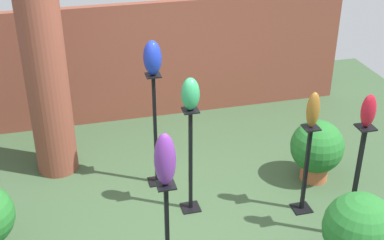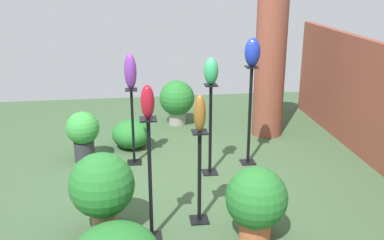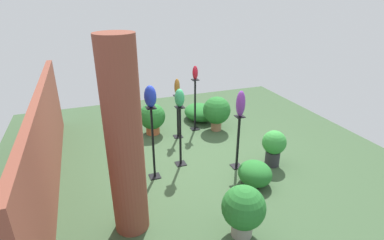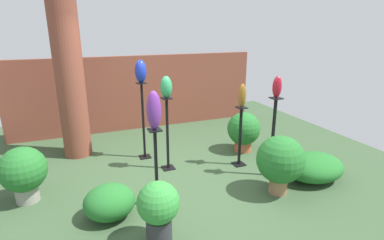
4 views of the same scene
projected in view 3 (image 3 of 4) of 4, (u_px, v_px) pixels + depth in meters
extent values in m
plane|color=#385133|center=(199.00, 159.00, 6.16)|extent=(8.00, 8.00, 0.00)
cube|color=brown|center=(47.00, 144.00, 4.97)|extent=(5.60, 0.12, 1.68)
cylinder|color=brown|center=(125.00, 142.00, 3.87)|extent=(0.49, 0.49, 2.76)
cube|color=black|center=(178.00, 136.00, 7.10)|extent=(0.20, 0.20, 0.01)
cube|color=black|center=(178.00, 117.00, 6.90)|extent=(0.04, 0.04, 1.03)
cube|color=black|center=(177.00, 96.00, 6.69)|extent=(0.16, 0.16, 0.02)
cube|color=black|center=(181.00, 164.00, 5.98)|extent=(0.20, 0.20, 0.01)
cube|color=black|center=(180.00, 137.00, 5.74)|extent=(0.04, 0.04, 1.22)
cube|color=black|center=(180.00, 107.00, 5.50)|extent=(0.16, 0.16, 0.02)
cube|color=black|center=(155.00, 176.00, 5.57)|extent=(0.20, 0.20, 0.01)
cube|color=black|center=(153.00, 144.00, 5.30)|extent=(0.04, 0.04, 1.38)
cube|color=black|center=(151.00, 108.00, 5.03)|extent=(0.16, 0.16, 0.02)
cube|color=black|center=(195.00, 129.00, 7.49)|extent=(0.20, 0.20, 0.01)
cube|color=black|center=(195.00, 105.00, 7.24)|extent=(0.04, 0.04, 1.28)
cube|color=black|center=(195.00, 80.00, 6.99)|extent=(0.16, 0.16, 0.02)
cube|color=black|center=(236.00, 166.00, 5.89)|extent=(0.20, 0.20, 0.01)
cube|color=black|center=(238.00, 142.00, 5.68)|extent=(0.04, 0.04, 1.08)
cube|color=black|center=(240.00, 116.00, 5.47)|extent=(0.16, 0.16, 0.02)
ellipsoid|color=brown|center=(177.00, 87.00, 6.61)|extent=(0.14, 0.12, 0.39)
ellipsoid|color=#2D9356|center=(180.00, 98.00, 5.43)|extent=(0.19, 0.18, 0.34)
ellipsoid|color=#192D9E|center=(150.00, 97.00, 4.95)|extent=(0.20, 0.21, 0.38)
ellipsoid|color=maroon|center=(195.00, 73.00, 6.92)|extent=(0.14, 0.13, 0.32)
ellipsoid|color=#6B2D8C|center=(241.00, 104.00, 5.37)|extent=(0.18, 0.17, 0.49)
cylinder|color=gray|center=(242.00, 228.00, 4.21)|extent=(0.30, 0.30, 0.22)
sphere|color=#236B28|center=(244.00, 207.00, 4.07)|extent=(0.61, 0.61, 0.61)
cylinder|color=#B25B38|center=(153.00, 130.00, 7.24)|extent=(0.32, 0.32, 0.18)
sphere|color=#236B28|center=(152.00, 116.00, 7.10)|extent=(0.62, 0.62, 0.62)
cylinder|color=#2D2D33|center=(272.00, 158.00, 5.91)|extent=(0.28, 0.28, 0.30)
sphere|color=#338C38|center=(274.00, 142.00, 5.77)|extent=(0.46, 0.46, 0.46)
cylinder|color=#936B4C|center=(216.00, 125.00, 7.42)|extent=(0.26, 0.26, 0.23)
sphere|color=#236B28|center=(217.00, 110.00, 7.26)|extent=(0.67, 0.67, 0.67)
ellipsoid|color=#236B28|center=(255.00, 173.00, 5.29)|extent=(0.63, 0.59, 0.43)
ellipsoid|color=#236B28|center=(200.00, 112.00, 7.99)|extent=(0.98, 0.80, 0.41)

